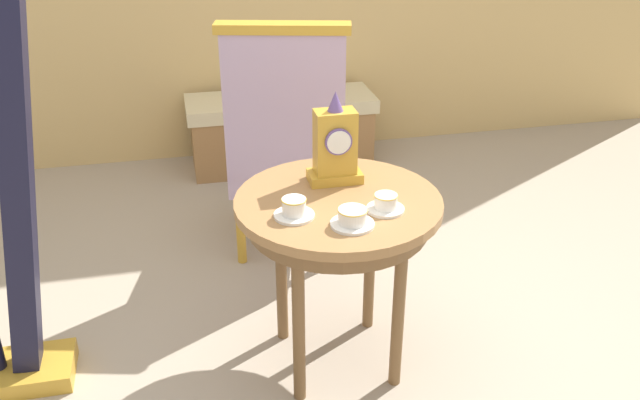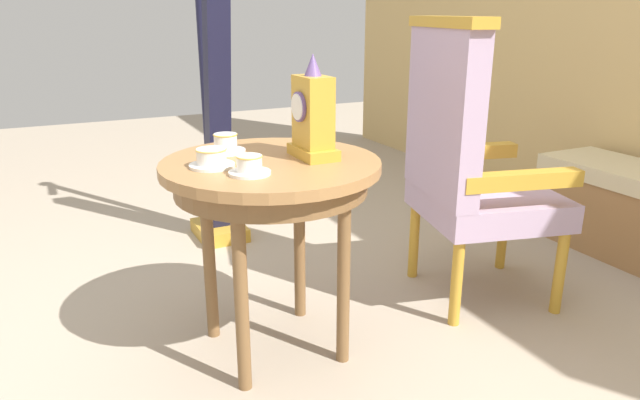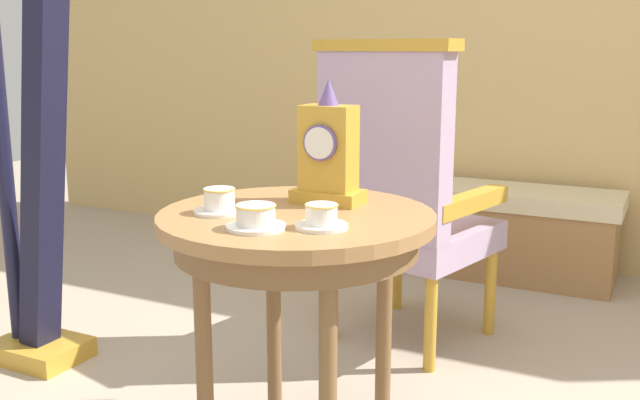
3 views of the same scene
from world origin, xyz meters
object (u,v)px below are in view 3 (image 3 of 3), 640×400
object	(u,v)px
harp	(32,172)
window_bench	(499,231)
mantel_clock	(328,154)
teacup_center	(321,217)
side_table	(297,242)
teacup_right	(256,218)
teacup_left	(219,202)
armchair	(400,192)

from	to	relation	value
harp	window_bench	world-z (taller)	harp
mantel_clock	teacup_center	bearing A→B (deg)	-67.14
side_table	harp	distance (m)	1.12
harp	teacup_right	bearing A→B (deg)	-16.73
teacup_left	window_bench	distance (m)	2.07
harp	window_bench	bearing A→B (deg)	55.27
teacup_left	armchair	world-z (taller)	armchair
harp	mantel_clock	bearing A→B (deg)	0.20
window_bench	mantel_clock	bearing A→B (deg)	-92.90
teacup_right	window_bench	distance (m)	2.15
side_table	mantel_clock	distance (m)	0.26
side_table	mantel_clock	bearing A→B (deg)	81.26
teacup_center	armchair	xyz separation A→B (m)	(-0.16, 0.97, -0.13)
mantel_clock	window_bench	bearing A→B (deg)	87.10
teacup_left	window_bench	bearing A→B (deg)	81.93
side_table	armchair	size ratio (longest dim) A/B	0.63
teacup_right	armchair	xyz separation A→B (m)	(-0.03, 1.04, -0.13)
side_table	teacup_left	xyz separation A→B (m)	(-0.17, -0.10, 0.11)
teacup_right	teacup_center	size ratio (longest dim) A/B	1.12
teacup_right	teacup_center	bearing A→B (deg)	29.64
mantel_clock	teacup_right	bearing A→B (deg)	-94.08
side_table	teacup_center	size ratio (longest dim) A/B	5.69
armchair	harp	bearing A→B (deg)	-146.65
teacup_center	harp	xyz separation A→B (m)	(-1.24, 0.26, -0.03)
side_table	teacup_center	xyz separation A→B (m)	(0.13, -0.12, 0.11)
teacup_left	mantel_clock	bearing A→B (deg)	50.84
side_table	teacup_center	distance (m)	0.21
teacup_right	mantel_clock	xyz separation A→B (m)	(0.02, 0.34, 0.11)
teacup_center	armchair	bearing A→B (deg)	99.54
window_bench	armchair	bearing A→B (deg)	-97.67
side_table	teacup_right	size ratio (longest dim) A/B	5.07
side_table	harp	bearing A→B (deg)	172.94
armchair	side_table	bearing A→B (deg)	-87.91
side_table	teacup_left	bearing A→B (deg)	-150.65
teacup_center	window_bench	size ratio (longest dim) A/B	0.11
side_table	window_bench	bearing A→B (deg)	86.66
teacup_left	teacup_center	xyz separation A→B (m)	(0.30, -0.02, -0.00)
harp	teacup_center	bearing A→B (deg)	-11.68
side_table	window_bench	size ratio (longest dim) A/B	0.63
side_table	teacup_right	world-z (taller)	teacup_right
teacup_left	teacup_center	bearing A→B (deg)	-4.20
armchair	teacup_left	bearing A→B (deg)	-98.52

